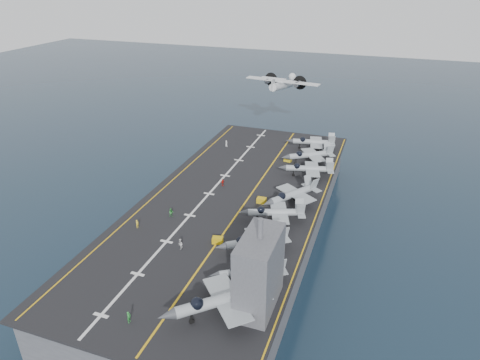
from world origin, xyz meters
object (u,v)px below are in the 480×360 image
(tow_cart_a, at_px, (218,240))
(fighter_jet_0, at_px, (221,299))
(island_superstructure, at_px, (259,264))
(transport_plane, at_px, (282,85))

(tow_cart_a, bearing_deg, fighter_jet_0, -66.02)
(island_superstructure, height_order, fighter_jet_0, island_superstructure)
(tow_cart_a, bearing_deg, transport_plane, 95.87)
(fighter_jet_0, distance_m, tow_cart_a, 18.39)
(island_superstructure, distance_m, transport_plane, 91.01)
(island_superstructure, bearing_deg, fighter_jet_0, -139.40)
(transport_plane, bearing_deg, fighter_jet_0, -80.66)
(fighter_jet_0, bearing_deg, tow_cart_a, 113.98)
(island_superstructure, distance_m, fighter_jet_0, 7.51)
(island_superstructure, height_order, transport_plane, island_superstructure)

